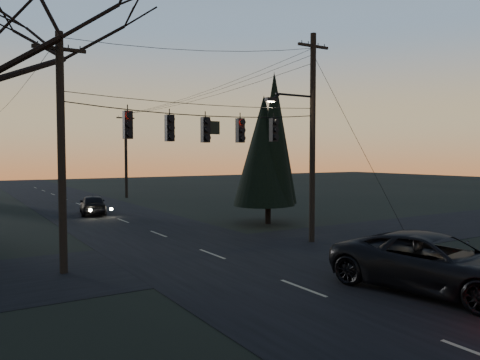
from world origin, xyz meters
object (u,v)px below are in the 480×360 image
utility_pole_right (312,242)px  suv_near (435,264)px  utility_pole_far_r (127,198)px  evergreen_right (268,149)px  sedan_oncoming_a (93,205)px  utility_pole_left (64,273)px

utility_pole_right → suv_near: bearing=-105.3°
utility_pole_right → utility_pole_far_r: bearing=90.0°
evergreen_right → suv_near: 15.53m
utility_pole_far_r → suv_near: 36.51m
evergreen_right → sedan_oncoming_a: (-8.02, 10.16, -3.90)m
utility_pole_right → suv_near: utility_pole_right is taller
utility_pole_far_r → sedan_oncoming_a: (-6.30, -11.74, 0.71)m
utility_pole_left → utility_pole_far_r: same height
utility_pole_right → sedan_oncoming_a: bearing=111.2°
evergreen_right → sedan_oncoming_a: 13.52m
suv_near → utility_pole_left: bearing=126.4°
evergreen_right → utility_pole_far_r: bearing=94.5°
utility_pole_right → sedan_oncoming_a: (-6.30, 16.26, 0.71)m
suv_near → sedan_oncoming_a: (-4.00, 24.69, -0.17)m
utility_pole_right → suv_near: (-2.30, -8.43, 0.88)m
evergreen_right → sedan_oncoming_a: size_ratio=1.93×
utility_pole_far_r → sedan_oncoming_a: 13.34m
sedan_oncoming_a → utility_pole_far_r: bearing=-107.7°
utility_pole_left → utility_pole_far_r: bearing=67.7°
evergreen_right → sedan_oncoming_a: evergreen_right is taller
utility_pole_right → sedan_oncoming_a: size_ratio=2.40×
utility_pole_right → utility_pole_left: 11.50m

